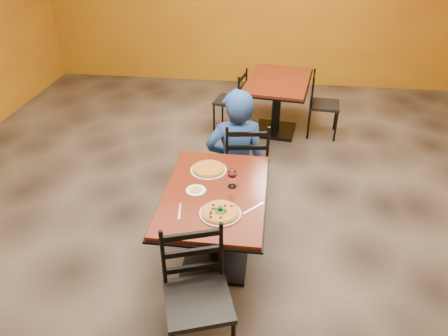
# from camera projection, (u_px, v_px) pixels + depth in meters

# --- Properties ---
(floor) EXTENTS (7.00, 8.00, 0.01)m
(floor) POSITION_uv_depth(u_px,v_px,m) (223.00, 225.00, 4.17)
(floor) COLOR black
(floor) RESTS_ON ground
(table_main) EXTENTS (0.83, 1.23, 0.75)m
(table_main) POSITION_uv_depth(u_px,v_px,m) (215.00, 211.00, 3.45)
(table_main) COLOR #621D0F
(table_main) RESTS_ON floor
(table_second) EXTENTS (0.96, 1.29, 0.75)m
(table_second) POSITION_uv_depth(u_px,v_px,m) (277.00, 94.00, 5.60)
(table_second) COLOR #621D0F
(table_second) RESTS_ON floor
(chair_main_near) EXTENTS (0.54, 0.54, 0.95)m
(chair_main_near) POSITION_uv_depth(u_px,v_px,m) (198.00, 302.00, 2.77)
(chair_main_near) COLOR black
(chair_main_near) RESTS_ON floor
(chair_main_far) EXTENTS (0.49, 0.49, 0.95)m
(chair_main_far) POSITION_uv_depth(u_px,v_px,m) (245.00, 161.00, 4.29)
(chair_main_far) COLOR black
(chair_main_far) RESTS_ON floor
(chair_second_left) EXTENTS (0.45, 0.45, 0.84)m
(chair_second_left) POSITION_uv_depth(u_px,v_px,m) (230.00, 101.00, 5.74)
(chair_second_left) COLOR black
(chair_second_left) RESTS_ON floor
(chair_second_right) EXTENTS (0.42, 0.42, 0.85)m
(chair_second_right) POSITION_uv_depth(u_px,v_px,m) (324.00, 105.00, 5.60)
(chair_second_right) COLOR black
(chair_second_right) RESTS_ON floor
(diner) EXTENTS (0.69, 0.54, 1.23)m
(diner) POSITION_uv_depth(u_px,v_px,m) (236.00, 147.00, 4.24)
(diner) COLOR navy
(diner) RESTS_ON floor
(plate_main) EXTENTS (0.31, 0.31, 0.01)m
(plate_main) POSITION_uv_depth(u_px,v_px,m) (220.00, 213.00, 3.11)
(plate_main) COLOR white
(plate_main) RESTS_ON table_main
(pizza_main) EXTENTS (0.28, 0.28, 0.02)m
(pizza_main) POSITION_uv_depth(u_px,v_px,m) (220.00, 212.00, 3.10)
(pizza_main) COLOR maroon
(pizza_main) RESTS_ON plate_main
(plate_far) EXTENTS (0.31, 0.31, 0.01)m
(plate_far) POSITION_uv_depth(u_px,v_px,m) (209.00, 170.00, 3.61)
(plate_far) COLOR white
(plate_far) RESTS_ON table_main
(pizza_far) EXTENTS (0.28, 0.28, 0.02)m
(pizza_far) POSITION_uv_depth(u_px,v_px,m) (209.00, 168.00, 3.60)
(pizza_far) COLOR gold
(pizza_far) RESTS_ON plate_far
(side_plate) EXTENTS (0.16, 0.16, 0.01)m
(side_plate) POSITION_uv_depth(u_px,v_px,m) (196.00, 191.00, 3.35)
(side_plate) COLOR white
(side_plate) RESTS_ON table_main
(dip) EXTENTS (0.09, 0.09, 0.01)m
(dip) POSITION_uv_depth(u_px,v_px,m) (196.00, 190.00, 3.35)
(dip) COLOR tan
(dip) RESTS_ON side_plate
(wine_glass) EXTENTS (0.08, 0.08, 0.18)m
(wine_glass) POSITION_uv_depth(u_px,v_px,m) (232.00, 177.00, 3.36)
(wine_glass) COLOR white
(wine_glass) RESTS_ON table_main
(fork) EXTENTS (0.04, 0.19, 0.00)m
(fork) POSITION_uv_depth(u_px,v_px,m) (180.00, 211.00, 3.13)
(fork) COLOR silver
(fork) RESTS_ON table_main
(knife) EXTENTS (0.15, 0.17, 0.00)m
(knife) POSITION_uv_depth(u_px,v_px,m) (253.00, 208.00, 3.16)
(knife) COLOR silver
(knife) RESTS_ON table_main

